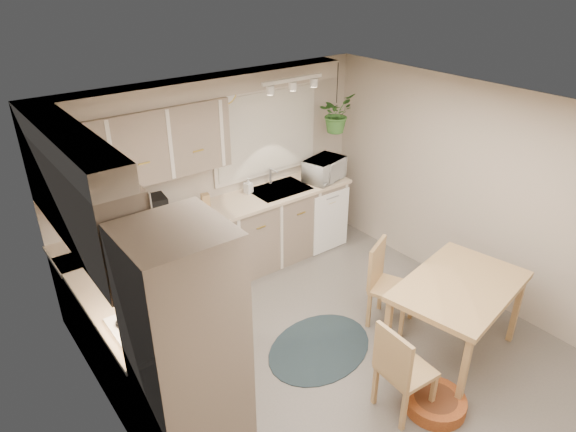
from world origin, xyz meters
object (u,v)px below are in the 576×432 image
at_px(dining_table, 454,319).
at_px(braided_rug, 319,348).
at_px(pet_bed, 435,403).
at_px(chair_back, 393,286).
at_px(microwave, 324,167).
at_px(chair_left, 407,368).

bearing_deg(dining_table, braided_rug, 140.16).
bearing_deg(pet_bed, dining_table, 28.41).
xyz_separation_m(chair_back, braided_rug, (-0.87, 0.13, -0.46)).
relative_size(dining_table, microwave, 2.51).
relative_size(chair_back, braided_rug, 0.78).
relative_size(braided_rug, pet_bed, 2.23).
bearing_deg(braided_rug, chair_left, -84.99).
distance_m(dining_table, chair_left, 0.92).
xyz_separation_m(dining_table, microwave, (0.42, 2.42, 0.70)).
xyz_separation_m(chair_back, pet_bed, (-0.56, -1.05, -0.40)).
distance_m(chair_back, microwave, 1.93).
height_order(pet_bed, microwave, microwave).
distance_m(dining_table, braided_rug, 1.35).
relative_size(braided_rug, microwave, 2.27).
height_order(dining_table, microwave, microwave).
bearing_deg(chair_back, microwave, -131.34).
height_order(braided_rug, microwave, microwave).
bearing_deg(microwave, chair_left, -131.49).
distance_m(dining_table, chair_back, 0.70).
height_order(dining_table, pet_bed, dining_table).
bearing_deg(braided_rug, microwave, 48.84).
bearing_deg(chair_left, pet_bed, 53.38).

